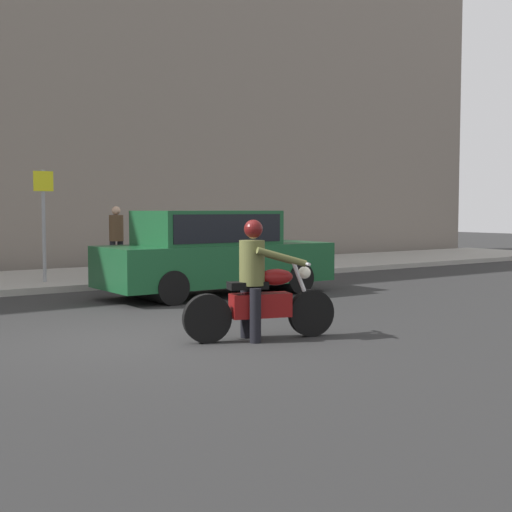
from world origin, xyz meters
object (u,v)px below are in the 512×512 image
object	(u,v)px
street_sign_post	(44,214)
pedestrian_bystander	(116,235)
motorcycle_with_rider_olive	(259,291)
parked_sedan_forest_green	(213,252)

from	to	relation	value
street_sign_post	pedestrian_bystander	bearing A→B (deg)	9.07
motorcycle_with_rider_olive	parked_sedan_forest_green	size ratio (longest dim) A/B	0.43
pedestrian_bystander	street_sign_post	bearing A→B (deg)	-170.93
motorcycle_with_rider_olive	pedestrian_bystander	world-z (taller)	pedestrian_bystander
motorcycle_with_rider_olive	street_sign_post	world-z (taller)	street_sign_post
parked_sedan_forest_green	motorcycle_with_rider_olive	bearing A→B (deg)	-114.85
motorcycle_with_rider_olive	pedestrian_bystander	xyz separation A→B (m)	(1.58, 8.05, 0.46)
motorcycle_with_rider_olive	parked_sedan_forest_green	xyz separation A→B (m)	(2.06, 4.44, 0.23)
pedestrian_bystander	parked_sedan_forest_green	bearing A→B (deg)	-82.38
street_sign_post	pedestrian_bystander	distance (m)	1.95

